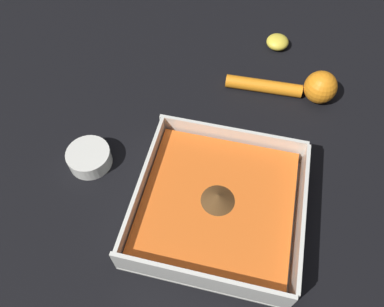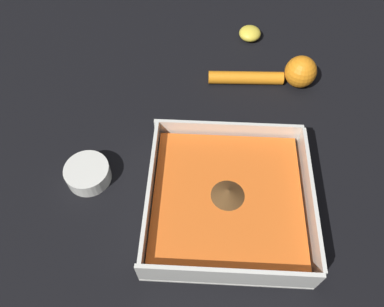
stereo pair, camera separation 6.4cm
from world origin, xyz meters
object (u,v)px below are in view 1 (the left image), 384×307
(lemon_half, at_px, (277,42))
(square_dish, at_px, (219,206))
(spice_bowl, at_px, (89,158))
(lemon_squeezer, at_px, (304,87))

(lemon_half, bearing_deg, square_dish, 83.22)
(spice_bowl, bearing_deg, lemon_squeezer, -145.19)
(spice_bowl, bearing_deg, square_dish, 169.98)
(lemon_half, bearing_deg, spice_bowl, 52.87)
(lemon_half, bearing_deg, lemon_squeezer, 114.80)
(spice_bowl, height_order, lemon_squeezer, lemon_squeezer)
(square_dish, height_order, spice_bowl, square_dish)
(spice_bowl, relative_size, lemon_squeezer, 0.35)
(square_dish, xyz_separation_m, lemon_squeezer, (-0.11, -0.29, 0.00))
(lemon_squeezer, height_order, lemon_half, lemon_squeezer)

